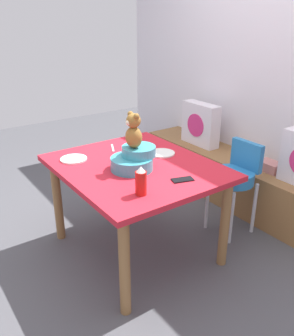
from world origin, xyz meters
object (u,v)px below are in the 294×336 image
book_stack (270,166)px  ketchup_bottle (141,181)px  dinner_plate_far (74,159)px  pillow_floral_left (201,124)px  coffee_mug (136,147)px  infant_seat_teal (134,159)px  cell_phone (183,180)px  dinner_plate_near (162,153)px  teddy_bear (134,131)px  dining_table (136,177)px  highchair (235,175)px

book_stack → ketchup_bottle: (0.17, -1.50, 0.32)m
dinner_plate_far → pillow_floral_left: bearing=100.7°
coffee_mug → ketchup_bottle: bearing=-31.1°
infant_seat_teal → dinner_plate_far: (-0.41, -0.28, -0.07)m
pillow_floral_left → cell_phone: pillow_floral_left is taller
infant_seat_teal → cell_phone: (0.35, 0.16, -0.07)m
dinner_plate_near → teddy_bear: bearing=-70.6°
pillow_floral_left → coffee_mug: 1.19m
dining_table → infant_seat_teal: (0.05, -0.05, 0.17)m
book_stack → teddy_bear: (-0.19, -1.32, 0.52)m
highchair → coffee_mug: 0.86m
book_stack → coffee_mug: bearing=-112.1°
coffee_mug → cell_phone: 0.62m
coffee_mug → cell_phone: bearing=-3.4°
dinner_plate_near → cell_phone: 0.50m
dinner_plate_near → dinner_plate_far: same height
dining_table → cell_phone: 0.43m
pillow_floral_left → ketchup_bottle: bearing=-54.4°
pillow_floral_left → highchair: size_ratio=0.56×
ketchup_bottle → cell_phone: 0.35m
teddy_bear → ketchup_bottle: 0.44m
pillow_floral_left → infant_seat_teal: (0.70, -1.30, 0.13)m
coffee_mug → teddy_bear: bearing=-35.6°
book_stack → infant_seat_teal: (-0.19, -1.32, 0.31)m
coffee_mug → dinner_plate_far: bearing=-106.2°
pillow_floral_left → dinner_plate_near: bearing=-58.6°
book_stack → dinner_plate_far: bearing=-110.4°
ketchup_bottle → cell_phone: (-0.01, 0.34, -0.08)m
dinner_plate_far → cell_phone: bearing=30.0°
ketchup_bottle → coffee_mug: (-0.62, 0.38, -0.04)m
pillow_floral_left → dinner_plate_far: 1.61m
pillow_floral_left → dinner_plate_far: bearing=-79.3°
dining_table → dinner_plate_far: 0.49m
dining_table → teddy_bear: 0.38m
highchair → book_stack: bearing=87.5°
book_stack → cell_phone: cell_phone is taller
cell_phone → pillow_floral_left: bearing=-30.4°
highchair → dinner_plate_far: 1.31m
infant_seat_teal → book_stack: bearing=81.9°
pillow_floral_left → teddy_bear: bearing=-61.5°
highchair → dinner_plate_far: highchair is taller
coffee_mug → book_stack: bearing=67.9°
dining_table → coffee_mug: bearing=146.5°
pillow_floral_left → coffee_mug: bearing=-68.5°
teddy_bear → book_stack: bearing=81.9°
ketchup_bottle → dinner_plate_far: (-0.76, -0.10, -0.08)m
dining_table → dinner_plate_near: bearing=103.1°
teddy_bear → coffee_mug: teddy_bear is taller
book_stack → dinner_plate_far: dinner_plate_far is taller
pillow_floral_left → book_stack: pillow_floral_left is taller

